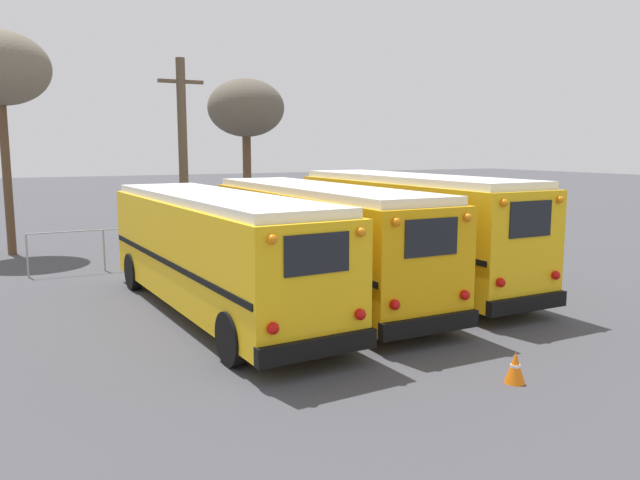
# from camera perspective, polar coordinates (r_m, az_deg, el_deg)

# --- Properties ---
(ground_plane) EXTENTS (160.00, 160.00, 0.00)m
(ground_plane) POSITION_cam_1_polar(r_m,az_deg,el_deg) (17.91, -0.92, -4.88)
(ground_plane) COLOR #424247
(school_bus_0) EXTENTS (3.00, 10.38, 3.01)m
(school_bus_0) POSITION_cam_1_polar(r_m,az_deg,el_deg) (15.67, -9.57, -0.75)
(school_bus_0) COLOR yellow
(school_bus_0) RESTS_ON ground
(school_bus_1) EXTENTS (2.50, 10.20, 3.11)m
(school_bus_1) POSITION_cam_1_polar(r_m,az_deg,el_deg) (17.13, -0.13, 0.24)
(school_bus_1) COLOR #E5A00C
(school_bus_1) RESTS_ON ground
(school_bus_2) EXTENTS (2.51, 9.55, 3.33)m
(school_bus_2) POSITION_cam_1_polar(r_m,az_deg,el_deg) (18.72, 8.20, 1.21)
(school_bus_2) COLOR yellow
(school_bus_2) RESTS_ON ground
(utility_pole) EXTENTS (1.80, 0.36, 7.61)m
(utility_pole) POSITION_cam_1_polar(r_m,az_deg,el_deg) (25.70, -12.41, 7.75)
(utility_pole) COLOR brown
(utility_pole) RESTS_ON ground
(bare_tree_1) EXTENTS (3.94, 3.94, 7.63)m
(bare_tree_1) POSITION_cam_1_polar(r_m,az_deg,el_deg) (32.99, -6.78, 11.78)
(bare_tree_1) COLOR brown
(bare_tree_1) RESTS_ON ground
(fence_line) EXTENTS (14.18, 0.06, 1.42)m
(fence_line) POSITION_cam_1_polar(r_m,az_deg,el_deg) (23.30, -7.65, 0.59)
(fence_line) COLOR #939399
(fence_line) RESTS_ON ground
(traffic_cone) EXTENTS (0.36, 0.36, 0.57)m
(traffic_cone) POSITION_cam_1_polar(r_m,az_deg,el_deg) (11.75, 17.42, -11.06)
(traffic_cone) COLOR orange
(traffic_cone) RESTS_ON ground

